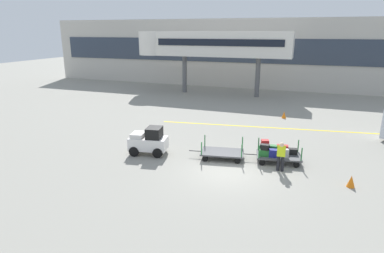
% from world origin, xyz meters
% --- Properties ---
extents(ground_plane, '(120.00, 120.00, 0.00)m').
position_xyz_m(ground_plane, '(0.00, 0.00, 0.00)').
color(ground_plane, gray).
extents(apron_lead_line, '(19.51, 2.99, 0.01)m').
position_xyz_m(apron_lead_line, '(2.80, 8.91, 0.00)').
color(apron_lead_line, yellow).
rests_on(apron_lead_line, ground_plane).
extents(terminal_building, '(61.98, 2.51, 8.16)m').
position_xyz_m(terminal_building, '(0.00, 25.98, 4.09)').
color(terminal_building, '#BCB7AD').
rests_on(terminal_building, ground_plane).
extents(jet_bridge, '(17.02, 3.00, 6.69)m').
position_xyz_m(jet_bridge, '(-7.67, 19.99, 5.33)').
color(jet_bridge, silver).
rests_on(jet_bridge, ground_plane).
extents(baggage_tug, '(2.26, 1.54, 1.58)m').
position_xyz_m(baggage_tug, '(-4.81, 0.93, 0.75)').
color(baggage_tug, white).
rests_on(baggage_tug, ground_plane).
extents(baggage_cart_lead, '(3.08, 1.78, 1.10)m').
position_xyz_m(baggage_cart_lead, '(-0.72, 1.66, 0.35)').
color(baggage_cart_lead, '#4C4C4F').
rests_on(baggage_cart_lead, ground_plane).
extents(baggage_cart_middle, '(3.08, 1.78, 1.11)m').
position_xyz_m(baggage_cart_middle, '(2.11, 2.20, 0.53)').
color(baggage_cart_middle, '#4C4C4F').
rests_on(baggage_cart_middle, ground_plane).
extents(baggage_handler, '(0.42, 0.45, 1.56)m').
position_xyz_m(baggage_handler, '(2.45, 0.99, 0.87)').
color(baggage_handler, black).
rests_on(baggage_handler, ground_plane).
extents(safety_cone_near, '(0.36, 0.36, 0.55)m').
position_xyz_m(safety_cone_near, '(5.62, 0.32, 0.28)').
color(safety_cone_near, orange).
rests_on(safety_cone_near, ground_plane).
extents(safety_cone_far, '(0.36, 0.36, 0.55)m').
position_xyz_m(safety_cone_far, '(1.68, 11.80, 0.28)').
color(safety_cone_far, orange).
rests_on(safety_cone_far, ground_plane).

